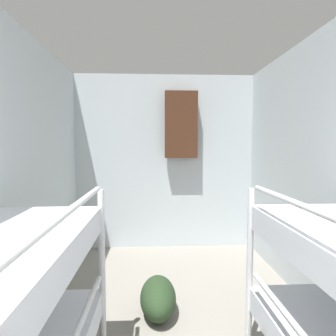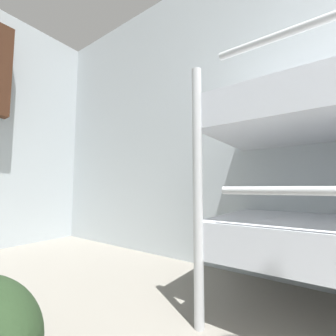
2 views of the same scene
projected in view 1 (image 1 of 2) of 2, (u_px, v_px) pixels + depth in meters
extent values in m
cube|color=silver|center=(165.00, 162.00, 4.24)|extent=(2.60, 0.06, 2.43)
cylinder|color=silver|center=(102.00, 272.00, 2.06)|extent=(0.04, 0.04, 1.15)
cylinder|color=silver|center=(57.00, 220.00, 1.10)|extent=(0.03, 1.60, 0.03)
cylinder|color=silver|center=(250.00, 269.00, 2.11)|extent=(0.04, 0.04, 1.15)
cylinder|color=silver|center=(330.00, 217.00, 1.15)|extent=(0.03, 1.60, 0.03)
ellipsoid|color=#23381E|center=(158.00, 297.00, 2.55)|extent=(0.31, 0.57, 0.31)
cube|color=#472819|center=(181.00, 125.00, 4.06)|extent=(0.44, 0.12, 0.90)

